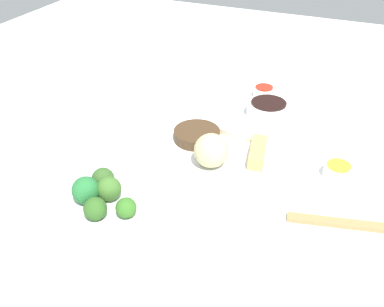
# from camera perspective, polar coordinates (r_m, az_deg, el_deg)

# --- Properties ---
(tabletop) EXTENTS (2.20, 2.20, 0.02)m
(tabletop) POSITION_cam_1_polar(r_m,az_deg,el_deg) (0.92, 3.97, -1.41)
(tabletop) COLOR white
(tabletop) RESTS_ON ground
(main_plate) EXTENTS (0.27, 0.27, 0.02)m
(main_plate) POSITION_cam_1_polar(r_m,az_deg,el_deg) (0.93, 4.47, 0.32)
(main_plate) COLOR white
(main_plate) RESTS_ON tabletop
(rice_scoop) EXTENTS (0.07, 0.07, 0.07)m
(rice_scoop) POSITION_cam_1_polar(r_m,az_deg,el_deg) (0.85, 2.53, 0.38)
(rice_scoop) COLOR #BEB982
(rice_scoop) RESTS_ON main_plate
(spring_roll) EXTENTS (0.10, 0.05, 0.03)m
(spring_roll) POSITION_cam_1_polar(r_m,az_deg,el_deg) (0.89, 8.63, 0.18)
(spring_roll) COLOR tan
(spring_roll) RESTS_ON main_plate
(crab_rangoon_wonton) EXTENTS (0.09, 0.09, 0.01)m
(crab_rangoon_wonton) POSITION_cam_1_polar(r_m,az_deg,el_deg) (0.97, 6.31, 3.09)
(crab_rangoon_wonton) COLOR beige
(crab_rangoon_wonton) RESTS_ON main_plate
(stir_fry_heap) EXTENTS (0.10, 0.10, 0.02)m
(stir_fry_heap) POSITION_cam_1_polar(r_m,az_deg,el_deg) (0.94, 0.63, 2.46)
(stir_fry_heap) COLOR #432F1C
(stir_fry_heap) RESTS_ON main_plate
(broccoli_plate) EXTENTS (0.23, 0.23, 0.01)m
(broccoli_plate) POSITION_cam_1_polar(r_m,az_deg,el_deg) (0.80, -11.78, -6.64)
(broccoli_plate) COLOR white
(broccoli_plate) RESTS_ON tabletop
(broccoli_floret_0) EXTENTS (0.05, 0.05, 0.05)m
(broccoli_floret_0) POSITION_cam_1_polar(r_m,az_deg,el_deg) (0.79, -13.77, -4.70)
(broccoli_floret_0) COLOR #246C32
(broccoli_floret_0) RESTS_ON broccoli_plate
(broccoli_floret_1) EXTENTS (0.04, 0.04, 0.04)m
(broccoli_floret_1) POSITION_cam_1_polar(r_m,az_deg,el_deg) (0.79, -10.87, -4.57)
(broccoli_floret_1) COLOR #3B6728
(broccoli_floret_1) RESTS_ON broccoli_plate
(broccoli_floret_2) EXTENTS (0.04, 0.04, 0.04)m
(broccoli_floret_2) POSITION_cam_1_polar(r_m,az_deg,el_deg) (0.75, -8.65, -7.06)
(broccoli_floret_2) COLOR #326922
(broccoli_floret_2) RESTS_ON broccoli_plate
(broccoli_floret_3) EXTENTS (0.04, 0.04, 0.04)m
(broccoli_floret_3) POSITION_cam_1_polar(r_m,az_deg,el_deg) (0.75, -12.59, -7.09)
(broccoli_floret_3) COLOR #2D591F
(broccoli_floret_3) RESTS_ON broccoli_plate
(broccoli_floret_4) EXTENTS (0.04, 0.04, 0.04)m
(broccoli_floret_4) POSITION_cam_1_polar(r_m,az_deg,el_deg) (0.82, -11.60, -3.28)
(broccoli_floret_4) COLOR #315624
(broccoli_floret_4) RESTS_ON broccoli_plate
(soy_sauce_bowl) EXTENTS (0.10, 0.10, 0.03)m
(soy_sauce_bowl) POSITION_cam_1_polar(r_m,az_deg,el_deg) (1.08, 9.96, 5.72)
(soy_sauce_bowl) COLOR white
(soy_sauce_bowl) RESTS_ON tabletop
(soy_sauce_bowl_liquid) EXTENTS (0.09, 0.09, 0.00)m
(soy_sauce_bowl_liquid) POSITION_cam_1_polar(r_m,az_deg,el_deg) (1.08, 10.05, 6.57)
(soy_sauce_bowl_liquid) COLOR black
(soy_sauce_bowl_liquid) RESTS_ON soy_sauce_bowl
(sauce_ramekin_hot_mustard) EXTENTS (0.06, 0.06, 0.02)m
(sauce_ramekin_hot_mustard) POSITION_cam_1_polar(r_m,az_deg,el_deg) (0.90, 18.59, -2.25)
(sauce_ramekin_hot_mustard) COLOR white
(sauce_ramekin_hot_mustard) RESTS_ON tabletop
(sauce_ramekin_hot_mustard_liquid) EXTENTS (0.05, 0.05, 0.00)m
(sauce_ramekin_hot_mustard_liquid) POSITION_cam_1_polar(r_m,az_deg,el_deg) (0.90, 18.76, -1.50)
(sauce_ramekin_hot_mustard_liquid) COLOR yellow
(sauce_ramekin_hot_mustard_liquid) RESTS_ON sauce_ramekin_hot_mustard
(sauce_ramekin_sweet_and_sour) EXTENTS (0.06, 0.06, 0.02)m
(sauce_ramekin_sweet_and_sour) POSITION_cam_1_polar(r_m,az_deg,el_deg) (1.18, 9.33, 7.95)
(sauce_ramekin_sweet_and_sour) COLOR white
(sauce_ramekin_sweet_and_sour) RESTS_ON tabletop
(sauce_ramekin_sweet_and_sour_liquid) EXTENTS (0.05, 0.05, 0.00)m
(sauce_ramekin_sweet_and_sour_liquid) POSITION_cam_1_polar(r_m,az_deg,el_deg) (1.17, 9.40, 8.58)
(sauce_ramekin_sweet_and_sour_liquid) COLOR red
(sauce_ramekin_sweet_and_sour_liquid) RESTS_ON sauce_ramekin_sweet_and_sour
(chopsticks_pair) EXTENTS (0.07, 0.22, 0.01)m
(chopsticks_pair) POSITION_cam_1_polar(r_m,az_deg,el_deg) (0.80, 20.20, -8.72)
(chopsticks_pair) COLOR #9D7B4B
(chopsticks_pair) RESTS_ON tabletop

